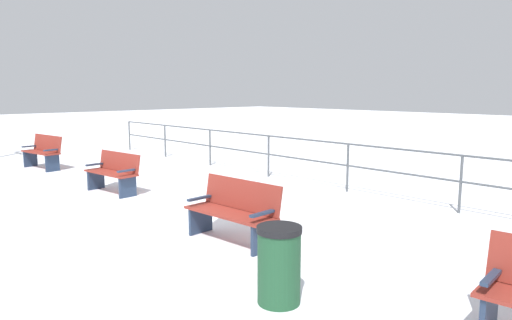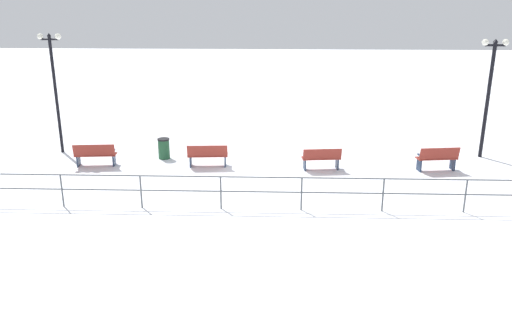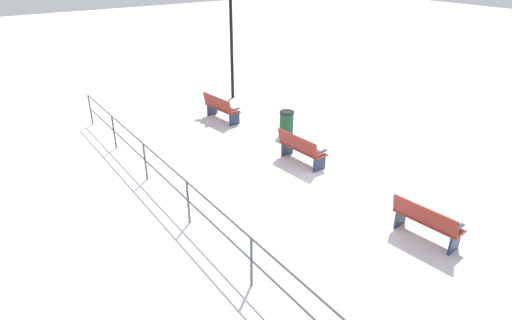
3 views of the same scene
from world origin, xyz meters
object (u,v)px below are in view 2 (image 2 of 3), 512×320
(bench_third, at_px, (208,155))
(lamppost_middle, at_px, (54,78))
(bench_second, at_px, (321,158))
(trash_bin, at_px, (164,148))
(bench_nearest, at_px, (437,158))
(lamppost_near, at_px, (490,84))
(bench_fourth, at_px, (95,154))

(bench_third, height_order, lamppost_middle, lamppost_middle)
(bench_second, height_order, trash_bin, bench_second)
(lamppost_middle, height_order, trash_bin, lamppost_middle)
(bench_nearest, xyz_separation_m, lamppost_near, (1.81, -2.26, 2.44))
(bench_second, bearing_deg, lamppost_near, -80.58)
(lamppost_near, bearing_deg, bench_nearest, 128.71)
(bench_third, distance_m, bench_fourth, 4.28)
(bench_second, relative_size, lamppost_middle, 0.31)
(bench_nearest, bearing_deg, trash_bin, 76.25)
(bench_nearest, xyz_separation_m, trash_bin, (1.14, 10.44, -0.09))
(bench_nearest, bearing_deg, lamppost_near, -58.81)
(lamppost_near, bearing_deg, lamppost_middle, 90.00)
(lamppost_near, xyz_separation_m, lamppost_middle, (-0.00, 17.09, 0.15))
(bench_fourth, xyz_separation_m, lamppost_near, (1.73, -15.11, 2.47))
(bench_nearest, relative_size, bench_third, 1.00)
(bench_second, distance_m, lamppost_middle, 11.02)
(bench_second, distance_m, bench_third, 4.29)
(bench_fourth, bearing_deg, bench_nearest, -95.97)
(bench_fourth, xyz_separation_m, trash_bin, (1.06, -2.41, -0.06))
(bench_nearest, xyz_separation_m, lamppost_middle, (1.81, 14.82, 2.59))
(lamppost_middle, bearing_deg, lamppost_near, -90.00)
(bench_nearest, distance_m, bench_fourth, 12.85)
(bench_nearest, bearing_deg, bench_fourth, 82.11)
(bench_third, bearing_deg, lamppost_middle, 71.49)
(lamppost_near, relative_size, lamppost_middle, 0.97)
(bench_nearest, height_order, bench_second, bench_nearest)
(bench_second, xyz_separation_m, lamppost_middle, (1.85, 10.54, 2.63))
(bench_third, bearing_deg, bench_fourth, 87.44)
(lamppost_near, height_order, lamppost_middle, lamppost_middle)
(trash_bin, bearing_deg, bench_third, -117.16)
(lamppost_near, bearing_deg, bench_third, 98.57)
(bench_second, distance_m, bench_fourth, 8.57)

